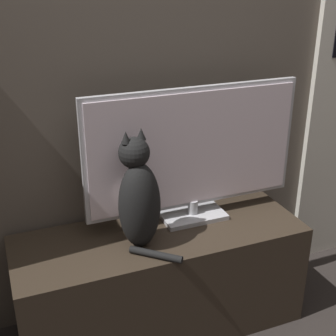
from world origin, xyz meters
The scene contains 4 objects.
wall_back centered at (0.00, 1.22, 1.30)m, with size 4.80×0.05×2.60m.
tv_stand centered at (0.00, 0.96, 0.24)m, with size 1.22×0.43×0.48m.
tv centered at (0.18, 1.04, 0.79)m, with size 0.95×0.17×0.59m.
cat centered at (-0.11, 0.91, 0.69)m, with size 0.21×0.29×0.48m.
Camera 1 is at (-0.60, -0.61, 1.50)m, focal length 50.00 mm.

